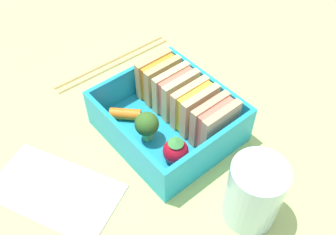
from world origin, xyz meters
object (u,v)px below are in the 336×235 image
sandwich_center_right (215,123)px  carrot_stick_far_left (125,114)px  sandwich_left (159,78)px  strawberry_far_left (176,151)px  drinking_glass (254,193)px  folded_napkin (55,190)px  sandwich_center_left (176,92)px  sandwich_center (194,107)px  chopstick_pair (113,61)px  broccoli_floret (146,124)px

sandwich_center_right → carrot_stick_far_left: size_ratio=1.43×
sandwich_left → strawberry_far_left: 11.92cm
sandwich_left → drinking_glass: bearing=-10.4°
folded_napkin → sandwich_center_left: bearing=91.0°
sandwich_left → sandwich_center: bearing=0.0°
carrot_stick_far_left → chopstick_pair: 13.41cm
broccoli_floret → chopstick_pair: size_ratio=0.21×
chopstick_pair → folded_napkin: chopstick_pair is taller
chopstick_pair → folded_napkin: 24.10cm
sandwich_center_left → chopstick_pair: (-14.74, -0.48, -3.83)cm
sandwich_center → carrot_stick_far_left: 9.44cm
sandwich_center_right → folded_napkin: (-6.99, -19.28, -3.98)cm
sandwich_center_right → broccoli_floret: bearing=-132.0°
sandwich_center_left → carrot_stick_far_left: 7.41cm
sandwich_center_right → folded_napkin: size_ratio=0.39×
sandwich_left → folded_napkin: (3.99, -19.28, -3.98)cm
sandwich_center_left → strawberry_far_left: size_ratio=1.57×
drinking_glass → carrot_stick_far_left: bearing=-172.3°
broccoli_floret → folded_napkin: broccoli_floret is taller
sandwich_center_left → sandwich_center_right: same height
chopstick_pair → carrot_stick_far_left: bearing=-26.7°
sandwich_center_left → folded_napkin: size_ratio=0.39×
strawberry_far_left → chopstick_pair: 22.22cm
sandwich_center_right → chopstick_pair: (-22.06, -0.48, -3.83)cm
drinking_glass → broccoli_floret: bearing=-170.5°
chopstick_pair → folded_napkin: bearing=-51.3°
sandwich_center_left → sandwich_center_right: bearing=0.0°
sandwich_center → sandwich_center_right: bearing=0.0°
sandwich_center_left → drinking_glass: drinking_glass is taller
sandwich_center_left → carrot_stick_far_left: sandwich_center_left is taller
sandwich_left → strawberry_far_left: sandwich_left is taller
strawberry_far_left → drinking_glass: drinking_glass is taller
sandwich_center_left → broccoli_floret: (1.59, -6.37, -0.39)cm
strawberry_far_left → folded_napkin: size_ratio=0.25×
sandwich_left → broccoli_floret: sandwich_left is taller
sandwich_center_left → folded_napkin: bearing=-89.0°
strawberry_far_left → drinking_glass: bearing=11.0°
carrot_stick_far_left → drinking_glass: bearing=7.7°
sandwich_left → sandwich_center: size_ratio=1.00×
folded_napkin → carrot_stick_far_left: bearing=103.9°
chopstick_pair → broccoli_floret: bearing=-19.8°
sandwich_center_left → sandwich_center: bearing=0.0°
drinking_glass → folded_napkin: drinking_glass is taller
sandwich_center → strawberry_far_left: sandwich_center is taller
sandwich_center_left → sandwich_center_right: (7.32, 0.00, 0.00)cm
folded_napkin → broccoli_floret: bearing=84.4°
broccoli_floret → strawberry_far_left: broccoli_floret is taller
sandwich_center → chopstick_pair: 18.80cm
sandwich_left → sandwich_center: same height
folded_napkin → drinking_glass: bearing=42.9°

